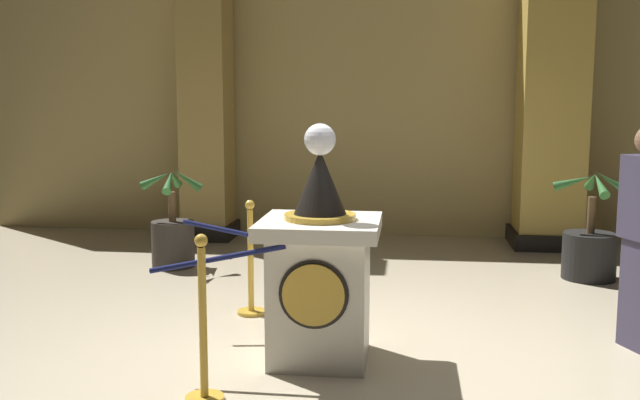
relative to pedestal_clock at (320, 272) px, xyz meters
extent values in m
plane|color=beige|center=(0.15, 0.25, -0.64)|extent=(10.93, 10.93, 0.00)
cube|color=tan|center=(0.15, 4.90, 1.34)|extent=(10.93, 0.16, 3.95)
cube|color=silver|center=(0.00, 0.00, -0.18)|extent=(0.66, 0.66, 0.91)
cube|color=silver|center=(0.00, 0.00, 0.32)|extent=(0.83, 0.83, 0.10)
cylinder|color=gold|center=(0.00, -0.34, -0.07)|extent=(0.42, 0.03, 0.42)
cylinder|color=black|center=(0.00, -0.33, -0.07)|extent=(0.47, 0.01, 0.47)
cylinder|color=gold|center=(0.00, 0.00, 0.39)|extent=(0.50, 0.50, 0.04)
cone|color=black|center=(0.00, 0.00, 0.63)|extent=(0.37, 0.37, 0.44)
cylinder|color=gold|center=(0.00, 0.00, 0.84)|extent=(0.03, 0.03, 0.05)
sphere|color=silver|center=(0.00, 0.00, 0.93)|extent=(0.22, 0.22, 0.22)
cylinder|color=gold|center=(-0.72, 1.01, -0.62)|extent=(0.24, 0.24, 0.03)
cylinder|color=gold|center=(-0.72, 1.01, -0.18)|extent=(0.05, 0.05, 0.91)
sphere|color=gold|center=(-0.72, 1.01, 0.31)|extent=(0.08, 0.08, 0.08)
cylinder|color=gold|center=(-0.61, -0.80, -0.62)|extent=(0.24, 0.24, 0.03)
cylinder|color=gold|center=(-0.61, -0.80, -0.15)|extent=(0.05, 0.05, 0.96)
sphere|color=gold|center=(-0.61, -0.80, 0.37)|extent=(0.08, 0.08, 0.08)
cylinder|color=#141947|center=(-0.70, 0.56, 0.15)|extent=(0.92, 0.09, 0.22)
cylinder|color=#141947|center=(-0.64, -0.35, 0.15)|extent=(0.92, 0.09, 0.22)
sphere|color=#141947|center=(-0.67, 0.10, 0.06)|extent=(0.04, 0.04, 0.04)
cube|color=black|center=(-2.03, 4.33, -0.54)|extent=(0.69, 0.69, 0.20)
cube|color=tan|center=(-2.03, 4.33, 1.26)|extent=(0.60, 0.60, 3.79)
cube|color=black|center=(2.33, 4.33, -0.54)|extent=(0.88, 0.88, 0.20)
cube|color=gold|center=(2.33, 4.33, 1.26)|extent=(0.77, 0.77, 3.79)
cylinder|color=#2D2823|center=(-1.96, 2.64, -0.38)|extent=(0.47, 0.47, 0.50)
cylinder|color=brown|center=(-1.96, 2.64, 0.03)|extent=(0.08, 0.08, 0.33)
cone|color=#2D662D|center=(-1.79, 2.67, 0.33)|extent=(0.35, 0.14, 0.29)
cone|color=#2D662D|center=(-1.98, 2.82, 0.33)|extent=(0.14, 0.35, 0.27)
cone|color=#2D662D|center=(-2.13, 2.64, 0.33)|extent=(0.35, 0.10, 0.24)
cone|color=#2D662D|center=(-1.93, 2.47, 0.33)|extent=(0.15, 0.34, 0.29)
cylinder|color=black|center=(2.46, 2.64, -0.40)|extent=(0.54, 0.54, 0.48)
cylinder|color=brown|center=(2.46, 2.64, 0.03)|extent=(0.08, 0.08, 0.38)
cone|color=#2D662D|center=(2.65, 2.62, 0.36)|extent=(0.38, 0.14, 0.29)
cone|color=#2D662D|center=(2.49, 2.83, 0.36)|extent=(0.15, 0.39, 0.27)
cone|color=#2D662D|center=(2.27, 2.68, 0.36)|extent=(0.41, 0.18, 0.22)
cone|color=#2D662D|center=(2.48, 2.45, 0.36)|extent=(0.13, 0.39, 0.27)
camera|label=1|loc=(0.61, -4.90, 1.20)|focal=40.58mm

